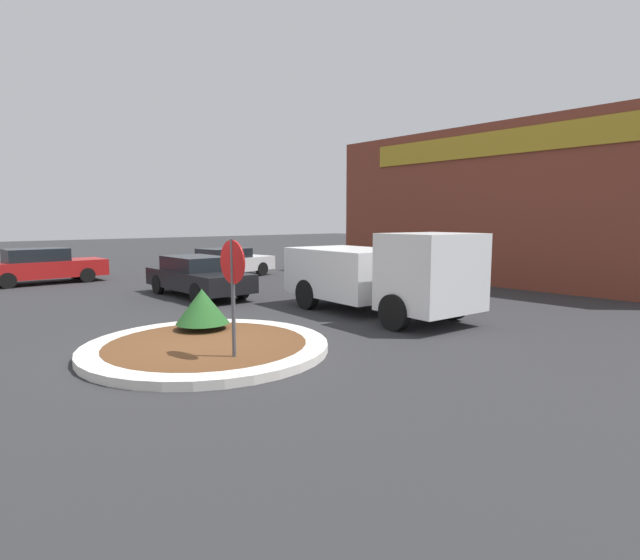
# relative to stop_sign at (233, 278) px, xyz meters

# --- Properties ---
(ground_plane) EXTENTS (120.00, 120.00, 0.00)m
(ground_plane) POSITION_rel_stop_sign_xyz_m (-1.21, 0.12, -1.57)
(ground_plane) COLOR #2D2D30
(traffic_island) EXTENTS (4.78, 4.78, 0.16)m
(traffic_island) POSITION_rel_stop_sign_xyz_m (-1.21, 0.12, -1.48)
(traffic_island) COLOR silver
(traffic_island) RESTS_ON ground_plane
(stop_sign) EXTENTS (0.76, 0.07, 2.25)m
(stop_sign) POSITION_rel_stop_sign_xyz_m (0.00, 0.00, 0.00)
(stop_sign) COLOR #4C4C51
(stop_sign) RESTS_ON ground_plane
(island_shrub) EXTENTS (1.16, 1.16, 0.90)m
(island_shrub) POSITION_rel_stop_sign_xyz_m (-2.38, 0.66, -0.89)
(island_shrub) COLOR brown
(island_shrub) RESTS_ON traffic_island
(utility_truck) EXTENTS (5.85, 2.72, 2.25)m
(utility_truck) POSITION_rel_stop_sign_xyz_m (-1.49, 5.48, -0.43)
(utility_truck) COLOR white
(utility_truck) RESTS_ON ground_plane
(storefront_building) EXTENTS (15.01, 6.07, 6.23)m
(storefront_building) POSITION_rel_stop_sign_xyz_m (-2.97, 16.06, 1.55)
(storefront_building) COLOR brown
(storefront_building) RESTS_ON ground_plane
(parked_sedan_white) EXTENTS (2.34, 4.41, 1.30)m
(parked_sedan_white) POSITION_rel_stop_sign_xyz_m (-12.08, 7.14, -0.90)
(parked_sedan_white) COLOR silver
(parked_sedan_white) RESTS_ON ground_plane
(parked_sedan_red) EXTENTS (1.85, 4.59, 1.42)m
(parked_sedan_red) POSITION_rel_stop_sign_xyz_m (-15.02, 0.30, -0.85)
(parked_sedan_red) COLOR #B21919
(parked_sedan_red) RESTS_ON ground_plane
(parked_sedan_black) EXTENTS (4.64, 1.81, 1.34)m
(parked_sedan_black) POSITION_rel_stop_sign_xyz_m (-7.76, 3.39, -0.87)
(parked_sedan_black) COLOR black
(parked_sedan_black) RESTS_ON ground_plane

